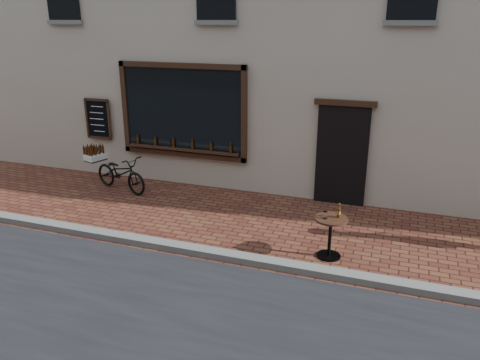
% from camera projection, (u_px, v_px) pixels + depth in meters
% --- Properties ---
extents(ground, '(90.00, 90.00, 0.00)m').
position_uv_depth(ground, '(198.00, 259.00, 8.05)').
color(ground, '#53241A').
rests_on(ground, ground).
extents(kerb, '(90.00, 0.25, 0.12)m').
position_uv_depth(kerb, '(202.00, 251.00, 8.21)').
color(kerb, slate).
rests_on(kerb, ground).
extents(cargo_bicycle, '(2.02, 1.07, 0.93)m').
position_uv_depth(cargo_bicycle, '(120.00, 172.00, 11.20)').
color(cargo_bicycle, black).
rests_on(cargo_bicycle, ground).
extents(bistro_table, '(0.57, 0.57, 0.98)m').
position_uv_depth(bistro_table, '(330.00, 229.00, 7.98)').
color(bistro_table, black).
rests_on(bistro_table, ground).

